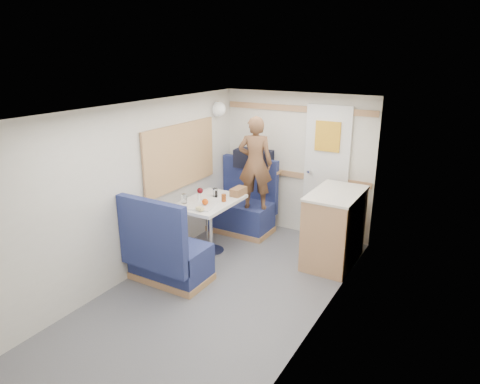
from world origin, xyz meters
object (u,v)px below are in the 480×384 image
Objects in this scene: wine_glass at (200,191)px; duffel_bag at (254,159)px; cheese_block at (200,209)px; person at (255,163)px; bread_loaf at (238,191)px; bench_near at (167,257)px; dome_light at (218,109)px; galley_counter at (334,227)px; dinette_table at (209,212)px; tumbler_right at (215,192)px; pepper_grinder at (216,194)px; orange_fruit at (205,202)px; bench_far at (243,211)px; tray at (203,206)px; beer_glass at (224,198)px; tumbler_left at (184,199)px; salt_grinder at (199,197)px.

duffel_bag is at bearing 83.39° from wine_glass.
person is at bearing 81.86° from cheese_block.
person is 5.25× the size of bread_loaf.
person is (0.28, 1.57, 0.79)m from bench_near.
dome_light is 0.22× the size of galley_counter.
dinette_table is 0.92m from person.
pepper_grinder is at bearing -38.91° from tumbler_right.
wine_glass is at bearing -99.81° from duffel_bag.
duffel_bag is 7.05× the size of orange_fruit.
bench_far is 1.14× the size of galley_counter.
person is at bearing 79.97° from bench_near.
person is 14.64× the size of pepper_grinder.
galley_counter is 1.63m from tray.
cheese_block is (0.05, -0.18, -0.02)m from orange_fruit.
orange_fruit is (0.08, -1.06, 0.48)m from bench_far.
tray is at bearing -92.41° from duffel_bag.
dome_light is 0.83× the size of bread_loaf.
galley_counter is 0.72× the size of person.
bench_near is 6.25× the size of wine_glass.
dome_light is at bearing 141.71° from bread_loaf.
bread_loaf is (0.31, 0.42, -0.07)m from wine_glass.
dome_light reaches higher than duffel_bag.
tray is 3.66× the size of beer_glass.
pepper_grinder is (0.11, 0.21, -0.08)m from wine_glass.
cheese_block is (0.07, -0.16, 0.02)m from tray.
bench_near is 5.25× the size of dome_light.
person reaches higher than tumbler_left.
dinette_table is 8.68× the size of tumbler_right.
pepper_grinder is (0.00, 0.16, 0.20)m from dinette_table.
bench_near is 4.33× the size of bread_loaf.
salt_grinder is (-0.16, 0.15, 0.04)m from tray.
person is at bearing 63.42° from wine_glass.
pepper_grinder is (-0.27, -0.55, -0.32)m from person.
dinette_table is at bearing 90.00° from bench_near.
duffel_bag is 5.17× the size of tumbler_right.
cheese_block is (0.12, 0.49, 0.45)m from bench_near.
tray is 3.59× the size of salt_grinder.
duffel_bag is at bearing 93.38° from cheese_block.
duffel_bag is at bearing 86.07° from tumbler_right.
pepper_grinder is (-0.05, 0.37, 0.03)m from tray.
galley_counter reaches higher than pepper_grinder.
dome_light reaches higher than galley_counter.
tumbler_left is (-0.29, -0.04, 0.00)m from orange_fruit.
bench_far is at bearing -100.96° from duffel_bag.
dome_light is 1.27m from pepper_grinder.
bench_far is 10.83× the size of beer_glass.
wine_glass reaches higher than orange_fruit.
bread_loaf is (0.21, 1.24, 0.47)m from bench_near.
bread_loaf is (0.03, 0.31, 0.00)m from beer_glass.
cheese_block is 0.94× the size of salt_grinder.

